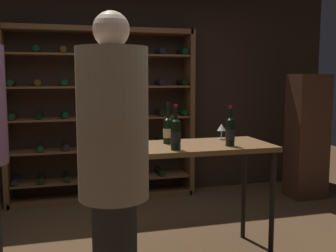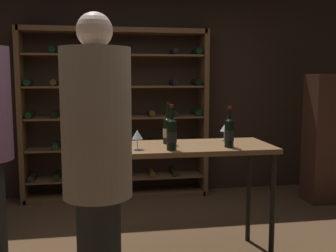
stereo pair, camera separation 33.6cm
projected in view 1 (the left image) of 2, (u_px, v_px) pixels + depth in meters
back_wall at (116, 87)px, 5.15m from camera, size 5.94×0.10×2.80m
wine_rack at (102, 116)px, 4.94m from camera, size 2.32×0.32×2.12m
tasting_table at (191, 157)px, 3.33m from camera, size 1.34×0.62×0.97m
person_guest_khaki at (113, 159)px, 2.35m from camera, size 0.41×0.41×1.90m
display_cabinet at (307, 136)px, 5.06m from camera, size 0.44×0.36×1.56m
wine_bottle_gold_foil at (168, 130)px, 3.36m from camera, size 0.09×0.09×0.35m
wine_bottle_green_slim at (176, 134)px, 3.06m from camera, size 0.08×0.08×0.35m
wine_bottle_red_label at (230, 131)px, 3.24m from camera, size 0.08×0.08×0.33m
wine_glass_stemmed_left at (221, 128)px, 3.58m from camera, size 0.08×0.08×0.14m
wine_glass_stemmed_center at (141, 136)px, 3.06m from camera, size 0.08×0.08×0.15m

